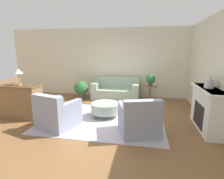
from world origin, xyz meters
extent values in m
plane|color=brown|center=(0.00, 0.00, 0.00)|extent=(16.00, 16.00, 0.00)
cube|color=beige|center=(0.00, 2.80, 1.40)|extent=(9.47, 0.12, 2.80)
cube|color=beige|center=(2.83, 0.00, 1.40)|extent=(0.12, 9.55, 2.80)
cube|color=#BCB2C1|center=(0.00, 0.00, 0.01)|extent=(3.27, 2.47, 0.01)
cube|color=#9EB29E|center=(-0.01, 2.23, 0.20)|extent=(1.83, 0.85, 0.41)
cube|color=#9EB29E|center=(-0.01, 2.55, 0.63)|extent=(1.83, 0.20, 0.44)
cube|color=#9EB29E|center=(-0.81, 2.21, 0.53)|extent=(0.24, 0.81, 0.24)
cube|color=#9EB29E|center=(0.78, 2.21, 0.53)|extent=(0.24, 0.81, 0.24)
cube|color=olive|center=(-0.01, 1.83, 0.03)|extent=(1.65, 0.05, 0.06)
cube|color=#8E99B2|center=(-0.99, -0.64, 0.22)|extent=(1.04, 1.06, 0.42)
cube|color=#8E99B2|center=(-1.09, -0.95, 0.65)|extent=(0.85, 0.43, 0.46)
cube|color=#8E99B2|center=(-0.66, -0.72, 0.55)|extent=(0.37, 0.82, 0.25)
cube|color=#8E99B2|center=(-1.31, -0.52, 0.55)|extent=(0.37, 0.82, 0.25)
cube|color=olive|center=(-0.88, -0.26, 0.04)|extent=(0.73, 0.27, 0.06)
cube|color=#8E99B2|center=(0.99, -0.64, 0.22)|extent=(1.04, 1.06, 0.42)
cube|color=#8E99B2|center=(1.09, -0.95, 0.65)|extent=(0.85, 0.43, 0.46)
cube|color=#8E99B2|center=(1.31, -0.52, 0.55)|extent=(0.37, 0.82, 0.25)
cube|color=#8E99B2|center=(0.66, -0.72, 0.55)|extent=(0.37, 0.82, 0.25)
cube|color=olive|center=(0.88, -0.26, 0.04)|extent=(0.73, 0.27, 0.06)
cylinder|color=#9EB29E|center=(0.01, 0.25, 0.27)|extent=(0.81, 0.81, 0.28)
cylinder|color=olive|center=(-0.24, 0.01, 0.07)|extent=(0.05, 0.05, 0.12)
cylinder|color=olive|center=(0.25, 0.01, 0.07)|extent=(0.05, 0.05, 0.12)
cylinder|color=olive|center=(-0.24, 0.49, 0.07)|extent=(0.05, 0.05, 0.12)
cylinder|color=olive|center=(0.25, 0.49, 0.07)|extent=(0.05, 0.05, 0.12)
cylinder|color=olive|center=(1.30, 1.99, 0.60)|extent=(0.55, 0.55, 0.03)
cylinder|color=olive|center=(1.30, 1.99, 0.29)|extent=(0.08, 0.08, 0.59)
cylinder|color=olive|center=(1.30, 1.99, 0.01)|extent=(0.30, 0.30, 0.03)
cube|color=white|center=(2.59, -0.13, 0.51)|extent=(0.36, 1.36, 1.03)
cube|color=#282323|center=(2.42, -0.13, 0.36)|extent=(0.02, 0.75, 0.57)
cube|color=white|center=(2.57, -0.13, 1.00)|extent=(0.44, 1.46, 0.05)
cube|color=olive|center=(-2.33, -0.22, 0.47)|extent=(1.06, 0.50, 0.94)
cube|color=brown|center=(-2.33, -0.22, 0.92)|extent=(1.10, 0.54, 0.03)
cylinder|color=silver|center=(2.57, -0.13, 1.13)|extent=(0.21, 0.21, 0.21)
cylinder|color=silver|center=(2.57, -0.13, 1.27)|extent=(0.10, 0.10, 0.08)
cylinder|color=#4C4742|center=(1.30, 1.99, 0.67)|extent=(0.15, 0.15, 0.11)
sphere|color=#2D6B33|center=(1.30, 1.99, 0.87)|extent=(0.35, 0.35, 0.35)
cylinder|color=#4C4742|center=(-1.36, 1.96, 0.11)|extent=(0.31, 0.31, 0.22)
sphere|color=#2D6B33|center=(-1.36, 1.96, 0.45)|extent=(0.54, 0.54, 0.54)
cylinder|color=tan|center=(-2.33, -0.22, 0.95)|extent=(0.12, 0.12, 0.03)
cylinder|color=tan|center=(-2.33, -0.22, 1.12)|extent=(0.03, 0.03, 0.29)
cone|color=beige|center=(-2.33, -0.22, 1.33)|extent=(0.24, 0.24, 0.14)
camera|label=1|loc=(1.09, -4.45, 1.87)|focal=28.00mm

